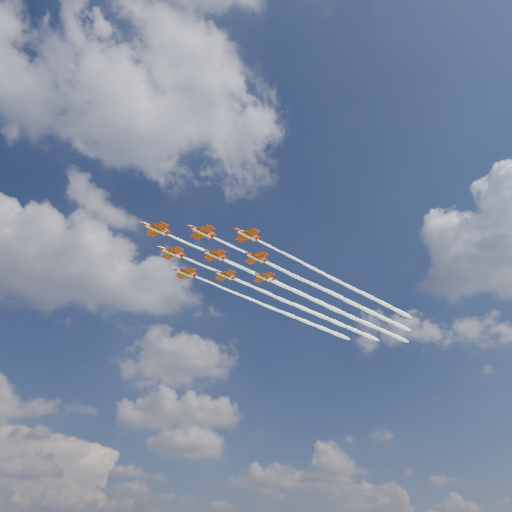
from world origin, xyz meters
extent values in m
cylinder|color=#AA1E09|center=(-20.29, -5.90, 83.78)|extent=(6.77, 3.90, 0.97)
cone|color=#AA1E09|center=(-24.27, -7.79, 83.78)|extent=(2.01, 1.63, 0.97)
cone|color=#AA1E09|center=(-16.56, -4.13, 83.78)|extent=(1.57, 1.36, 0.88)
ellipsoid|color=black|center=(-21.88, -6.66, 84.18)|extent=(2.00, 1.51, 0.63)
cube|color=#AA1E09|center=(-19.90, -5.71, 83.74)|extent=(6.02, 8.52, 0.12)
cube|color=#AA1E09|center=(-17.11, -4.39, 83.78)|extent=(2.47, 3.39, 0.11)
cube|color=#AA1E09|center=(-16.96, -4.32, 84.58)|extent=(1.32, 0.72, 1.58)
cube|color=white|center=(-20.29, -5.90, 83.34)|extent=(6.30, 3.55, 0.11)
cylinder|color=#AA1E09|center=(-7.59, -8.27, 83.78)|extent=(6.77, 3.90, 0.97)
cone|color=#AA1E09|center=(-11.57, -10.16, 83.78)|extent=(2.01, 1.63, 0.97)
cone|color=#AA1E09|center=(-3.86, -6.49, 83.78)|extent=(1.57, 1.36, 0.88)
ellipsoid|color=black|center=(-9.18, -9.02, 84.18)|extent=(2.00, 1.51, 0.63)
cube|color=#AA1E09|center=(-7.20, -8.08, 83.74)|extent=(6.02, 8.52, 0.12)
cube|color=#AA1E09|center=(-4.42, -6.76, 83.78)|extent=(2.47, 3.39, 0.11)
cube|color=#AA1E09|center=(-4.26, -6.68, 84.58)|extent=(1.32, 0.72, 1.58)
cube|color=white|center=(-7.59, -8.27, 83.34)|extent=(6.30, 3.55, 0.11)
cylinder|color=#AA1E09|center=(-14.12, 5.44, 83.78)|extent=(6.77, 3.90, 0.97)
cone|color=#AA1E09|center=(-18.09, 3.55, 83.78)|extent=(2.01, 1.63, 0.97)
cone|color=#AA1E09|center=(-10.38, 7.22, 83.78)|extent=(1.57, 1.36, 0.88)
ellipsoid|color=black|center=(-15.70, 4.68, 84.18)|extent=(2.00, 1.51, 0.63)
cube|color=#AA1E09|center=(-13.72, 5.63, 83.74)|extent=(6.02, 8.52, 0.12)
cube|color=#AA1E09|center=(-10.94, 6.95, 83.78)|extent=(2.47, 3.39, 0.11)
cube|color=#AA1E09|center=(-10.78, 7.03, 84.58)|extent=(1.32, 0.72, 1.58)
cube|color=white|center=(-14.12, 5.44, 83.34)|extent=(6.30, 3.55, 0.11)
cylinder|color=#AA1E09|center=(5.10, -10.63, 83.78)|extent=(6.77, 3.90, 0.97)
cone|color=#AA1E09|center=(1.13, -12.52, 83.78)|extent=(2.01, 1.63, 0.97)
cone|color=#AA1E09|center=(8.84, -8.85, 83.78)|extent=(1.57, 1.36, 0.88)
ellipsoid|color=black|center=(3.51, -11.39, 84.18)|extent=(2.00, 1.51, 0.63)
cube|color=#AA1E09|center=(5.50, -10.44, 83.74)|extent=(6.02, 8.52, 0.12)
cube|color=#AA1E09|center=(8.28, -9.12, 83.78)|extent=(2.47, 3.39, 0.11)
cube|color=#AA1E09|center=(8.44, -9.04, 84.58)|extent=(1.32, 0.72, 1.58)
cube|color=white|center=(5.10, -10.63, 83.34)|extent=(6.30, 3.55, 0.11)
cylinder|color=#AA1E09|center=(-1.42, 3.08, 83.78)|extent=(6.77, 3.90, 0.97)
cone|color=#AA1E09|center=(-5.39, 1.19, 83.78)|extent=(2.01, 1.63, 0.97)
cone|color=#AA1E09|center=(2.32, 4.85, 83.78)|extent=(1.57, 1.36, 0.88)
ellipsoid|color=black|center=(-3.01, 2.32, 84.18)|extent=(2.00, 1.51, 0.63)
cube|color=#AA1E09|center=(-1.02, 3.27, 83.74)|extent=(6.02, 8.52, 0.12)
cube|color=#AA1E09|center=(1.76, 4.59, 83.78)|extent=(2.47, 3.39, 0.11)
cube|color=#AA1E09|center=(1.92, 4.66, 84.58)|extent=(1.32, 0.72, 1.58)
cube|color=white|center=(-1.42, 3.08, 83.34)|extent=(6.30, 3.55, 0.11)
cylinder|color=#AA1E09|center=(-7.94, 16.78, 83.78)|extent=(6.77, 3.90, 0.97)
cone|color=#AA1E09|center=(-11.91, 14.89, 83.78)|extent=(2.01, 1.63, 0.97)
cone|color=#AA1E09|center=(-4.20, 18.56, 83.78)|extent=(1.57, 1.36, 0.88)
ellipsoid|color=black|center=(-9.53, 16.03, 84.18)|extent=(2.00, 1.51, 0.63)
cube|color=#AA1E09|center=(-7.54, 16.97, 83.74)|extent=(6.02, 8.52, 0.12)
cube|color=#AA1E09|center=(-4.76, 18.29, 83.78)|extent=(2.47, 3.39, 0.11)
cube|color=#AA1E09|center=(-4.60, 18.37, 84.58)|extent=(1.32, 0.72, 1.58)
cube|color=white|center=(-7.94, 16.78, 83.34)|extent=(6.30, 3.55, 0.11)
cylinder|color=#AA1E09|center=(11.28, 0.71, 83.78)|extent=(6.77, 3.90, 0.97)
cone|color=#AA1E09|center=(7.31, -1.18, 83.78)|extent=(2.01, 1.63, 0.97)
cone|color=#AA1E09|center=(15.02, 2.49, 83.78)|extent=(1.57, 1.36, 0.88)
ellipsoid|color=black|center=(9.69, -0.04, 84.18)|extent=(2.00, 1.51, 0.63)
cube|color=#AA1E09|center=(11.68, 0.90, 83.74)|extent=(6.02, 8.52, 0.12)
cube|color=#AA1E09|center=(14.46, 2.22, 83.78)|extent=(2.47, 3.39, 0.11)
cube|color=#AA1E09|center=(14.62, 2.30, 84.58)|extent=(1.32, 0.72, 1.58)
cube|color=white|center=(11.28, 0.71, 83.34)|extent=(6.30, 3.55, 0.11)
cylinder|color=#AA1E09|center=(4.76, 14.42, 83.78)|extent=(6.77, 3.90, 0.97)
cone|color=#AA1E09|center=(0.79, 12.53, 83.78)|extent=(2.01, 1.63, 0.97)
cone|color=#AA1E09|center=(8.50, 16.20, 83.78)|extent=(1.57, 1.36, 0.88)
ellipsoid|color=black|center=(3.17, 13.66, 84.18)|extent=(2.00, 1.51, 0.63)
cube|color=#AA1E09|center=(5.16, 14.61, 83.74)|extent=(6.02, 8.52, 0.12)
cube|color=#AA1E09|center=(7.94, 15.93, 83.78)|extent=(2.47, 3.39, 0.11)
cube|color=#AA1E09|center=(8.10, 16.01, 84.58)|extent=(1.32, 0.72, 1.58)
cube|color=white|center=(4.76, 14.42, 83.34)|extent=(6.30, 3.55, 0.11)
cylinder|color=#AA1E09|center=(17.46, 12.06, 83.78)|extent=(6.77, 3.90, 0.97)
cone|color=#AA1E09|center=(13.49, 10.17, 83.78)|extent=(2.01, 1.63, 0.97)
cone|color=#AA1E09|center=(21.19, 13.83, 83.78)|extent=(1.57, 1.36, 0.88)
ellipsoid|color=black|center=(15.87, 11.30, 84.18)|extent=(2.00, 1.51, 0.63)
cube|color=#AA1E09|center=(17.86, 12.25, 83.74)|extent=(6.02, 8.52, 0.12)
cube|color=#AA1E09|center=(20.64, 13.57, 83.78)|extent=(2.47, 3.39, 0.11)
cube|color=#AA1E09|center=(20.80, 13.64, 84.58)|extent=(1.32, 0.72, 1.58)
cube|color=white|center=(17.46, 12.06, 83.34)|extent=(6.30, 3.55, 0.11)
camera|label=1|loc=(-27.50, -125.73, 4.00)|focal=35.00mm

